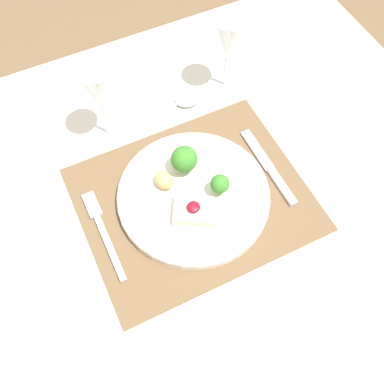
# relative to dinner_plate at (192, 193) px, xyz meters

# --- Properties ---
(ground_plane) EXTENTS (8.00, 8.00, 0.00)m
(ground_plane) POSITION_rel_dinner_plate_xyz_m (0.00, -0.01, -0.77)
(ground_plane) COLOR brown
(dining_table) EXTENTS (1.18, 0.95, 0.75)m
(dining_table) POSITION_rel_dinner_plate_xyz_m (0.00, -0.01, -0.12)
(dining_table) COLOR beige
(dining_table) RESTS_ON ground_plane
(placemat) EXTENTS (0.43, 0.35, 0.00)m
(placemat) POSITION_rel_dinner_plate_xyz_m (0.00, -0.01, -0.02)
(placemat) COLOR brown
(placemat) RESTS_ON dining_table
(dinner_plate) EXTENTS (0.29, 0.29, 0.08)m
(dinner_plate) POSITION_rel_dinner_plate_xyz_m (0.00, 0.00, 0.00)
(dinner_plate) COLOR silver
(dinner_plate) RESTS_ON placemat
(fork) EXTENTS (0.02, 0.19, 0.01)m
(fork) POSITION_rel_dinner_plate_xyz_m (-0.18, 0.01, -0.01)
(fork) COLOR #B2B2B7
(fork) RESTS_ON placemat
(knife) EXTENTS (0.02, 0.19, 0.01)m
(knife) POSITION_rel_dinner_plate_xyz_m (0.17, -0.02, -0.01)
(knife) COLOR #B2B2B7
(knife) RESTS_ON placemat
(spoon) EXTENTS (0.18, 0.05, 0.02)m
(spoon) POSITION_rel_dinner_plate_xyz_m (0.08, 0.22, -0.01)
(spoon) COLOR #B2B2B7
(spoon) RESTS_ON dining_table
(wine_glass_near) EXTENTS (0.07, 0.07, 0.18)m
(wine_glass_near) POSITION_rel_dinner_plate_xyz_m (0.19, 0.23, 0.11)
(wine_glass_near) COLOR white
(wine_glass_near) RESTS_ON dining_table
(wine_glass_far) EXTENTS (0.07, 0.07, 0.19)m
(wine_glass_far) POSITION_rel_dinner_plate_xyz_m (-0.09, 0.21, 0.11)
(wine_glass_far) COLOR white
(wine_glass_far) RESTS_ON dining_table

